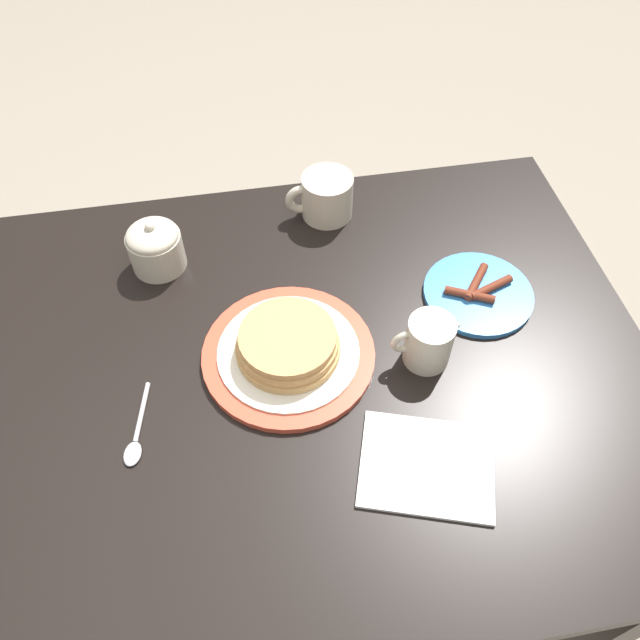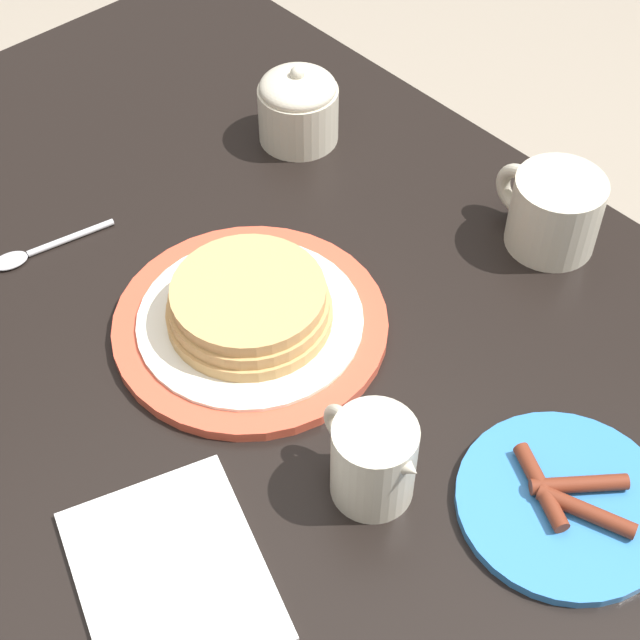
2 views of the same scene
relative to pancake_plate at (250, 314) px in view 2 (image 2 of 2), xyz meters
The scene contains 8 objects.
dining_table 0.15m from the pancake_plate, 57.11° to the left, with size 1.16×0.86×0.74m.
pancake_plate is the anchor object (origin of this frame).
side_plate_bacon 0.34m from the pancake_plate, 168.28° to the right, with size 0.18×0.18×0.02m.
coffee_mug 0.34m from the pancake_plate, 110.18° to the right, with size 0.13×0.09×0.08m.
creamer_pitcher 0.22m from the pancake_plate, 169.52° to the left, with size 0.11×0.07×0.09m.
sugar_bowl 0.31m from the pancake_plate, 50.33° to the right, with size 0.09×0.09×0.10m.
napkin 0.27m from the pancake_plate, 126.76° to the left, with size 0.22×0.20×0.01m.
spoon 0.26m from the pancake_plate, 23.76° to the left, with size 0.04×0.14×0.01m.
Camera 2 is at (-0.53, 0.35, 1.46)m, focal length 55.00 mm.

